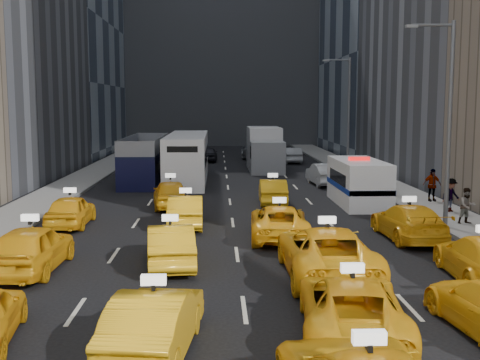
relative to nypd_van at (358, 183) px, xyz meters
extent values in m
plane|color=black|center=(-7.04, -18.84, -1.19)|extent=(160.00, 160.00, 0.00)
cube|color=gray|center=(-17.54, 6.16, -1.12)|extent=(3.00, 90.00, 0.15)
cube|color=gray|center=(3.46, 6.16, -1.12)|extent=(3.00, 90.00, 0.15)
cube|color=slate|center=(-16.09, 6.16, -1.10)|extent=(0.15, 90.00, 0.18)
cube|color=slate|center=(2.01, 6.16, -1.10)|extent=(0.15, 90.00, 0.18)
cylinder|color=#595B60|center=(2.26, -6.84, 3.31)|extent=(0.20, 0.20, 9.00)
cylinder|color=#595B60|center=(1.36, -6.84, 7.61)|extent=(1.80, 0.12, 0.12)
cube|color=slate|center=(0.46, -6.84, 7.56)|extent=(0.50, 0.22, 0.12)
cylinder|color=#595B60|center=(2.26, 13.16, 3.31)|extent=(0.20, 0.20, 9.00)
cylinder|color=#595B60|center=(1.36, 13.16, 7.61)|extent=(1.80, 0.12, 0.12)
cube|color=slate|center=(0.46, 13.16, 7.56)|extent=(0.50, 0.22, 0.12)
imported|color=yellow|center=(-9.15, -19.68, -0.46)|extent=(2.09, 4.62, 1.47)
imported|color=yellow|center=(-4.57, -18.74, -0.48)|extent=(2.96, 5.39, 1.43)
imported|color=yellow|center=(-13.87, -12.90, -0.40)|extent=(2.03, 4.73, 1.59)
imported|color=yellow|center=(-9.36, -12.30, -0.47)|extent=(1.99, 4.51, 1.44)
imported|color=yellow|center=(-4.28, -13.85, -0.38)|extent=(2.71, 5.86, 1.63)
imported|color=yellow|center=(-14.39, -5.41, -0.48)|extent=(1.73, 4.20, 1.43)
imported|color=yellow|center=(-9.18, -5.68, -0.48)|extent=(1.63, 4.37, 1.43)
imported|color=yellow|center=(-5.22, -8.29, -0.50)|extent=(2.56, 5.09, 1.38)
imported|color=yellow|center=(0.04, -8.63, -0.47)|extent=(2.19, 5.05, 1.45)
imported|color=yellow|center=(-10.24, -0.64, -0.44)|extent=(2.29, 4.61, 1.51)
imported|color=yellow|center=(-4.68, 0.47, -0.51)|extent=(1.58, 4.19, 1.37)
cube|color=white|center=(0.00, 0.00, 0.03)|extent=(3.09, 6.37, 2.45)
cylinder|color=black|center=(-1.02, -2.16, -0.70)|extent=(0.28, 0.98, 0.98)
cylinder|color=black|center=(1.02, -2.16, -0.70)|extent=(0.28, 0.98, 0.98)
cylinder|color=black|center=(-1.02, 2.16, -0.70)|extent=(0.28, 0.98, 0.98)
cylinder|color=black|center=(1.02, 2.16, -0.70)|extent=(0.28, 0.98, 0.98)
cube|color=navy|center=(0.00, 0.00, -0.13)|extent=(3.13, 6.38, 0.28)
cube|color=red|center=(0.00, 0.00, 1.35)|extent=(1.15, 0.53, 0.18)
cube|color=black|center=(-12.88, 10.46, 0.39)|extent=(3.63, 11.08, 3.16)
cylinder|color=black|center=(-13.96, 5.92, -0.64)|extent=(0.28, 1.10, 1.10)
cylinder|color=black|center=(-11.79, 5.92, -0.64)|extent=(0.28, 1.10, 1.10)
cylinder|color=black|center=(-13.96, 14.99, -0.64)|extent=(0.28, 1.10, 1.10)
cylinder|color=black|center=(-11.79, 14.99, -0.64)|extent=(0.28, 1.10, 1.10)
cube|color=white|center=(-9.89, 10.79, 0.48)|extent=(4.31, 13.18, 3.34)
cylinder|color=black|center=(-11.08, 5.22, -0.64)|extent=(0.28, 1.10, 1.10)
cylinder|color=black|center=(-8.69, 5.22, -0.64)|extent=(0.28, 1.10, 1.10)
cylinder|color=black|center=(-11.08, 16.36, -0.64)|extent=(0.28, 1.10, 1.10)
cylinder|color=black|center=(-8.69, 16.36, -0.64)|extent=(0.28, 1.10, 1.10)
cube|color=silver|center=(-3.78, 17.50, 0.59)|extent=(3.28, 7.99, 3.57)
cylinder|color=black|center=(-4.97, 14.50, -0.64)|extent=(0.28, 1.10, 1.10)
cylinder|color=black|center=(-2.59, 14.50, -0.64)|extent=(0.28, 1.10, 1.10)
cylinder|color=black|center=(-4.97, 20.50, -0.64)|extent=(0.28, 1.10, 1.10)
cylinder|color=black|center=(-2.59, 20.50, -0.64)|extent=(0.28, 1.10, 1.10)
imported|color=#ADB1B5|center=(-0.49, 8.04, -0.44)|extent=(1.92, 4.65, 1.50)
imported|color=black|center=(-14.24, 20.54, -0.48)|extent=(2.69, 5.25, 1.42)
imported|color=slate|center=(-4.23, 28.37, -0.42)|extent=(2.31, 5.37, 1.54)
imported|color=black|center=(-8.61, 25.34, -0.49)|extent=(1.80, 4.19, 1.41)
imported|color=#9FA2A6|center=(-0.64, 23.82, -0.47)|extent=(1.68, 4.42, 1.44)
imported|color=gray|center=(3.45, -6.27, -0.23)|extent=(0.85, 0.56, 1.62)
imported|color=gray|center=(3.89, -3.21, -0.21)|extent=(1.17, 0.84, 1.67)
imported|color=gray|center=(4.13, 0.08, -0.14)|extent=(1.10, 0.59, 1.80)
imported|color=gray|center=(2.37, 2.93, -0.16)|extent=(0.94, 0.64, 1.77)
imported|color=gray|center=(2.71, 5.15, -0.13)|extent=(1.73, 0.69, 1.82)
camera|label=1|loc=(-7.75, -32.44, 4.29)|focal=45.00mm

